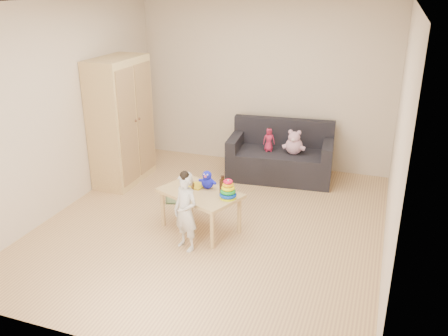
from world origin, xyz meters
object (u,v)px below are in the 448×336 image
at_px(wardrobe, 121,121).
at_px(toddler, 186,213).
at_px(sofa, 280,164).
at_px(play_table, 200,210).

bearing_deg(wardrobe, toddler, -42.02).
xyz_separation_m(sofa, toddler, (-0.51, -2.34, 0.23)).
relative_size(sofa, play_table, 1.64).
bearing_deg(wardrobe, play_table, -32.20).
height_order(play_table, toddler, toddler).
bearing_deg(sofa, toddler, -107.66).
bearing_deg(play_table, wardrobe, 147.80).
bearing_deg(toddler, sofa, 102.59).
relative_size(wardrobe, play_table, 1.95).
bearing_deg(play_table, sofa, 74.26).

